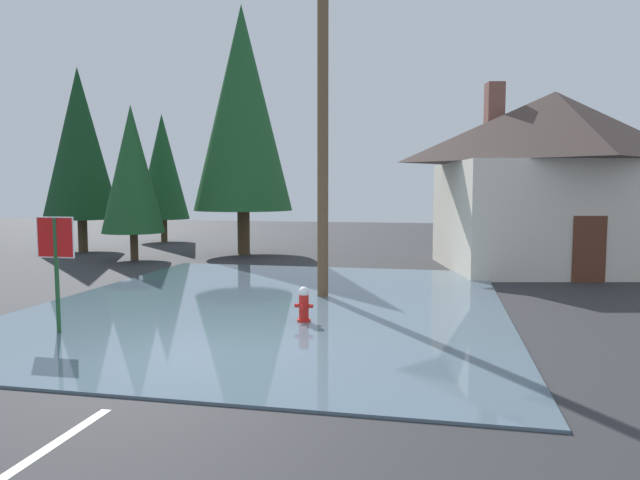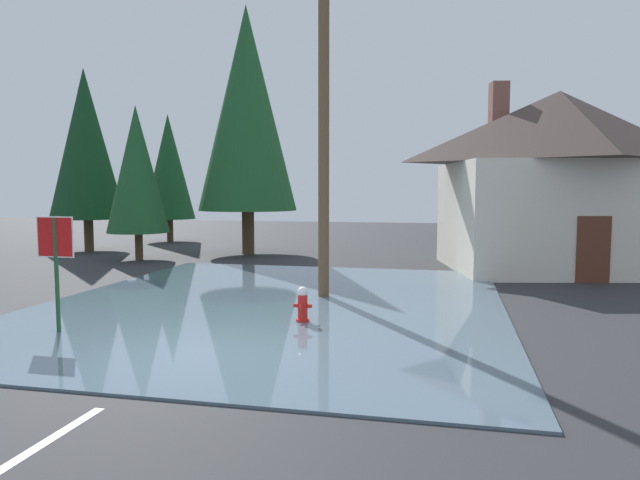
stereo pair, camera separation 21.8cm
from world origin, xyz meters
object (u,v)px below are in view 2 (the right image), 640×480
(pine_tree_mid_left, at_px, (169,167))
(utility_pole, at_px, (324,118))
(pine_tree_short_left, at_px, (137,169))
(stop_sign_near, at_px, (56,250))
(fire_hydrant, at_px, (303,305))
(pine_tree_tall_left, at_px, (86,144))
(pine_tree_far_center, at_px, (247,109))
(house, at_px, (557,178))

(pine_tree_mid_left, bearing_deg, utility_pole, -50.69)
(pine_tree_mid_left, bearing_deg, pine_tree_short_left, -71.17)
(stop_sign_near, distance_m, fire_hydrant, 4.93)
(pine_tree_tall_left, xyz_separation_m, pine_tree_far_center, (7.48, 0.43, 1.38))
(fire_hydrant, relative_size, utility_pole, 0.09)
(pine_tree_far_center, bearing_deg, pine_tree_tall_left, -176.69)
(house, distance_m, pine_tree_tall_left, 19.74)
(pine_tree_short_left, relative_size, pine_tree_far_center, 0.58)
(pine_tree_far_center, bearing_deg, pine_tree_short_left, -139.83)
(house, relative_size, pine_tree_tall_left, 1.07)
(stop_sign_near, bearing_deg, pine_tree_tall_left, 122.43)
(stop_sign_near, bearing_deg, house, 47.00)
(pine_tree_mid_left, relative_size, pine_tree_far_center, 0.64)
(pine_tree_mid_left, distance_m, pine_tree_far_center, 8.16)
(house, distance_m, pine_tree_mid_left, 19.66)
(pine_tree_tall_left, bearing_deg, stop_sign_near, -57.57)
(pine_tree_far_center, bearing_deg, fire_hydrant, -65.46)
(pine_tree_tall_left, height_order, pine_tree_short_left, pine_tree_tall_left)
(utility_pole, height_order, pine_tree_mid_left, utility_pole)
(house, bearing_deg, pine_tree_tall_left, 174.42)
(pine_tree_far_center, bearing_deg, house, -10.97)
(pine_tree_mid_left, xyz_separation_m, pine_tree_far_center, (6.18, -4.85, 2.21))
(pine_tree_mid_left, height_order, pine_tree_far_center, pine_tree_far_center)
(fire_hydrant, bearing_deg, pine_tree_short_left, 134.59)
(stop_sign_near, distance_m, house, 16.09)
(stop_sign_near, relative_size, utility_pole, 0.26)
(pine_tree_tall_left, bearing_deg, utility_pole, -34.46)
(pine_tree_mid_left, height_order, pine_tree_short_left, pine_tree_mid_left)
(pine_tree_tall_left, xyz_separation_m, pine_tree_mid_left, (1.31, 5.28, -0.83))
(fire_hydrant, height_order, house, house)
(fire_hydrant, distance_m, pine_tree_mid_left, 20.98)
(utility_pole, relative_size, pine_tree_mid_left, 1.30)
(pine_tree_tall_left, distance_m, pine_tree_short_left, 4.87)
(house, relative_size, pine_tree_short_left, 1.45)
(stop_sign_near, xyz_separation_m, pine_tree_far_center, (-1.17, 14.06, 4.56))
(pine_tree_mid_left, xyz_separation_m, pine_tree_short_left, (2.67, -7.82, -0.42))
(fire_hydrant, height_order, pine_tree_far_center, pine_tree_far_center)
(pine_tree_short_left, bearing_deg, fire_hydrant, -45.41)
(fire_hydrant, bearing_deg, utility_pole, 93.67)
(house, bearing_deg, fire_hydrant, -123.68)
(house, height_order, pine_tree_short_left, house)
(stop_sign_near, distance_m, pine_tree_short_left, 12.20)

